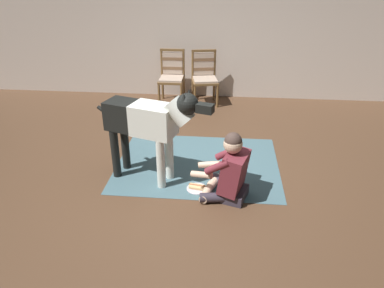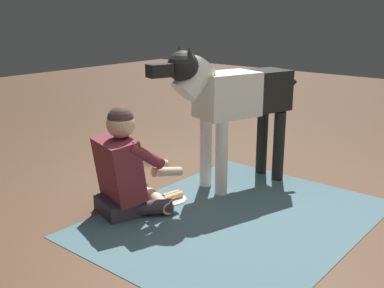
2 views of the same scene
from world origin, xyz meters
name	(u,v)px [view 2 (image 2 of 2)]	position (x,y,z in m)	size (l,w,h in m)	color
ground_plane	(203,201)	(0.00, 0.00, 0.00)	(15.80, 15.80, 0.00)	brown
area_rug	(236,218)	(0.11, 0.40, 0.00)	(2.15, 1.67, 0.01)	#476771
person_sitting_on_floor	(126,169)	(0.52, -0.33, 0.34)	(0.69, 0.59, 0.82)	#39323E
large_dog	(233,98)	(-0.43, -0.03, 0.78)	(1.46, 0.60, 1.22)	silver
hot_dog_on_plate	(171,197)	(0.15, -0.21, 0.02)	(0.25, 0.25, 0.06)	silver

